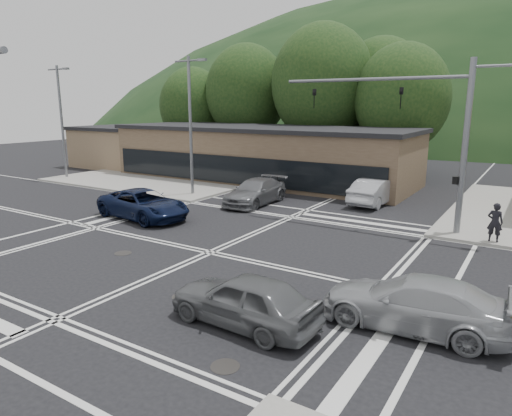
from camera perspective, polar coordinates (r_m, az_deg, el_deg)
The scene contains 20 objects.
ground at distance 19.11m, azimuth -5.74°, elevation -5.56°, with size 120.00×120.00×0.00m, color black.
sidewalk_nw at distance 39.73m, azimuth -9.54°, elevation 4.08°, with size 16.00×16.00×0.15m, color gray.
commercial_row at distance 36.91m, azimuth 0.65°, elevation 6.61°, with size 24.00×8.00×4.00m, color brown.
commercial_nw at distance 47.28m, azimuth -16.23°, elevation 7.24°, with size 8.00×7.00×3.60m, color #846B4F.
hill_north at distance 105.01m, azimuth 26.38°, elevation 8.26°, with size 252.00×126.00×140.00m, color black.
tree_n_a at distance 45.83m, azimuth -1.18°, elevation 14.26°, with size 8.00×8.00×11.75m.
tree_n_b at distance 41.98m, azimuth 8.29°, elevation 15.16°, with size 9.00×9.00×12.98m.
tree_n_c at distance 39.59m, azimuth 17.75°, elevation 12.95°, with size 7.60×7.60×10.87m.
tree_n_d at distance 48.61m, azimuth -7.90°, elevation 12.53°, with size 6.80×6.80×9.76m.
tree_n_e at distance 44.28m, azimuth 15.33°, elevation 13.88°, with size 8.40×8.40×11.98m.
streetlight_nw at distance 30.47m, azimuth -8.13°, elevation 10.91°, with size 2.50×0.25×9.00m.
streetlight_w at distance 40.52m, azimuth -23.11°, elevation 10.48°, with size 2.50×0.25×9.00m.
signal_mast_ne at distance 22.86m, azimuth 21.74°, elevation 9.59°, with size 11.65×0.30×8.00m.
car_blue_west at distance 25.20m, azimuth -13.90°, elevation 0.46°, with size 2.57×5.56×1.55m, color black.
car_grey_center at distance 12.85m, azimuth -1.43°, elevation -11.38°, with size 1.76×4.37×1.49m, color #5A5C5F.
car_silver_east at distance 13.40m, azimuth 19.19°, elevation -11.15°, with size 2.05×5.03×1.46m, color #9D9FA4.
car_queue_a at distance 28.88m, azimuth 14.68°, elevation 2.03°, with size 1.70×4.87×1.60m, color #ACAEB4.
car_queue_b at distance 34.50m, azimuth 16.43°, elevation 3.51°, with size 1.71×4.25×1.45m, color silver.
car_northbound at distance 28.01m, azimuth -0.08°, elevation 2.04°, with size 2.13×5.25×1.52m, color slate.
pedestrian at distance 22.35m, azimuth 27.71°, elevation -1.59°, with size 0.63×0.41×1.73m, color black.
Camera 1 is at (11.25, -14.23, 6.02)m, focal length 32.00 mm.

